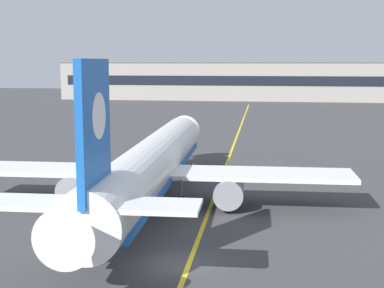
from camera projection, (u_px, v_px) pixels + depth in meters
name	position (u px, v px, depth m)	size (l,w,h in m)	color
ground_plane	(175.00, 265.00, 31.59)	(400.00, 400.00, 0.00)	#3D3D3F
taxiway_centreline	(225.00, 167.00, 60.91)	(0.30, 180.00, 0.01)	yellow
airliner_foreground	(152.00, 165.00, 44.14)	(32.17, 41.50, 11.65)	white
safety_cone_by_nose_gear	(193.00, 164.00, 61.38)	(0.44, 0.44, 0.55)	orange
terminal_building	(250.00, 81.00, 166.46)	(115.20, 12.40, 11.61)	#9E998E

